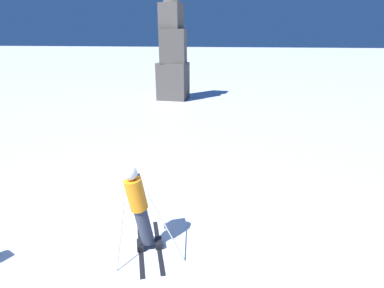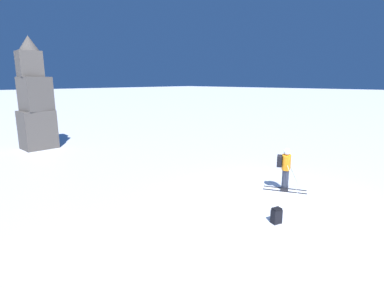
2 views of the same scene
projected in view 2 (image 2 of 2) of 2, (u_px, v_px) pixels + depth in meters
name	position (u px, v px, depth m)	size (l,w,h in m)	color
ground_plane	(272.00, 197.00, 11.43)	(300.00, 300.00, 0.00)	white
skier	(285.00, 167.00, 11.78)	(1.37, 1.72, 1.82)	black
rock_pillar	(35.00, 103.00, 18.97)	(1.94, 1.71, 7.02)	#4C4742
spare_backpack	(276.00, 216.00, 9.28)	(0.36, 0.31, 0.50)	black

